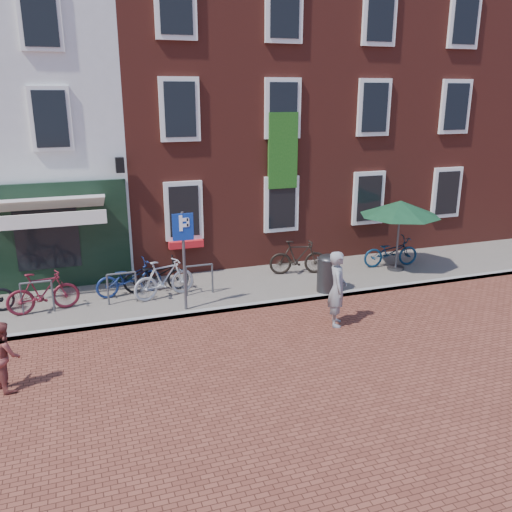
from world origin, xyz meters
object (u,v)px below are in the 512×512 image
object	(u,v)px
parasol	(400,205)
bicycle_3	(164,279)
parking_sign	(184,244)
bicycle_4	(156,275)
boy	(4,355)
bicycle_5	(298,257)
bicycle_1	(43,292)
bicycle_6	(391,252)
bicycle_2	(129,278)
woman	(337,289)
litter_bin	(328,271)

from	to	relation	value
parasol	bicycle_3	size ratio (longest dim) A/B	1.40
parking_sign	bicycle_4	world-z (taller)	parking_sign
boy	bicycle_3	xyz separation A→B (m)	(3.50, 3.38, -0.05)
parking_sign	parasol	xyz separation A→B (m)	(6.66, 1.02, 0.29)
bicycle_5	bicycle_4	bearing A→B (deg)	104.56
parking_sign	bicycle_5	world-z (taller)	parking_sign
bicycle_3	bicycle_4	distance (m)	0.55
bicycle_4	bicycle_5	distance (m)	4.17
parasol	bicycle_5	xyz separation A→B (m)	(-2.97, 0.59, -1.46)
bicycle_1	bicycle_3	size ratio (longest dim) A/B	1.00
boy	bicycle_6	bearing A→B (deg)	-94.25
bicycle_4	parking_sign	bearing A→B (deg)	-158.68
bicycle_1	bicycle_4	size ratio (longest dim) A/B	0.97
bicycle_2	bicycle_4	size ratio (longest dim) A/B	1.00
boy	bicycle_6	size ratio (longest dim) A/B	0.75
parking_sign	parasol	world-z (taller)	parking_sign
parking_sign	bicycle_5	distance (m)	4.20
bicycle_5	bicycle_6	size ratio (longest dim) A/B	0.97
woman	bicycle_5	bearing A→B (deg)	14.30
bicycle_5	parasol	bearing A→B (deg)	-87.85
boy	parking_sign	bearing A→B (deg)	-82.07
bicycle_4	bicycle_5	size ratio (longest dim) A/B	1.03
bicycle_5	bicycle_2	bearing A→B (deg)	104.65
woman	bicycle_2	distance (m)	5.52
bicycle_2	bicycle_5	distance (m)	4.89
bicycle_4	bicycle_2	bearing A→B (deg)	95.64
bicycle_2	bicycle_5	size ratio (longest dim) A/B	1.03
woman	bicycle_5	world-z (taller)	woman
bicycle_6	boy	bearing A→B (deg)	115.49
bicycle_6	bicycle_1	bearing A→B (deg)	98.11
bicycle_2	bicycle_3	distance (m)	0.99
litter_bin	woman	size ratio (longest dim) A/B	0.61
parking_sign	bicycle_2	world-z (taller)	parking_sign
litter_bin	bicycle_6	bearing A→B (deg)	25.72
litter_bin	bicycle_2	size ratio (longest dim) A/B	0.63
parking_sign	bicycle_6	distance (m)	6.93
parasol	bicycle_2	world-z (taller)	parasol
boy	bicycle_1	xyz separation A→B (m)	(0.55, 3.37, -0.05)
parasol	woman	world-z (taller)	parasol
bicycle_2	bicycle_6	size ratio (longest dim) A/B	1.00
litter_bin	bicycle_3	size ratio (longest dim) A/B	0.65
parking_sign	bicycle_2	distance (m)	2.28
parking_sign	bicycle_1	xyz separation A→B (m)	(-3.30, 0.98, -1.17)
parking_sign	bicycle_2	size ratio (longest dim) A/B	1.41
litter_bin	bicycle_1	world-z (taller)	litter_bin
litter_bin	bicycle_2	distance (m)	5.30
bicycle_1	bicycle_6	distance (m)	9.99
parking_sign	bicycle_3	size ratio (longest dim) A/B	1.45
litter_bin	bicycle_2	world-z (taller)	litter_bin
boy	bicycle_3	distance (m)	4.86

